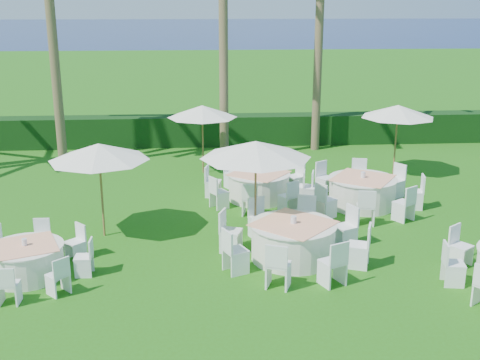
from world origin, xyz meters
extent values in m
plane|color=#235E10|center=(0.00, 0.00, 0.00)|extent=(120.00, 120.00, 0.00)
cube|color=black|center=(0.00, 12.00, 0.60)|extent=(34.00, 1.00, 1.20)
plane|color=#061443|center=(0.00, 102.00, 0.00)|extent=(260.00, 260.00, 0.00)
cylinder|color=silver|center=(-4.83, 0.07, 0.34)|extent=(1.55, 1.55, 0.67)
cylinder|color=silver|center=(-4.83, 0.07, 0.68)|extent=(1.61, 1.61, 0.03)
cube|color=#FFA77C|center=(-4.83, 0.07, 0.71)|extent=(1.62, 1.62, 0.01)
cylinder|color=silver|center=(-4.83, 0.07, 0.79)|extent=(0.11, 0.11, 0.14)
cube|color=white|center=(-3.62, 0.06, 0.40)|extent=(0.38, 0.38, 0.81)
cube|color=white|center=(-3.96, 0.91, 0.40)|extent=(0.53, 0.53, 0.81)
cube|color=white|center=(-4.81, 1.28, 0.40)|extent=(0.38, 0.38, 0.81)
cube|color=white|center=(-4.85, -1.14, 0.40)|extent=(0.38, 0.38, 0.81)
cube|color=white|center=(-3.99, -0.79, 0.40)|extent=(0.53, 0.53, 0.81)
cylinder|color=silver|center=(0.99, 0.57, 0.41)|extent=(1.90, 1.90, 0.82)
cylinder|color=silver|center=(0.99, 0.57, 0.83)|extent=(1.97, 1.97, 0.03)
cube|color=#FFA77C|center=(0.99, 0.57, 0.86)|extent=(2.16, 2.16, 0.01)
cylinder|color=silver|center=(0.99, 0.57, 0.94)|extent=(0.13, 0.13, 0.18)
cube|color=white|center=(2.34, 1.18, 0.49)|extent=(0.61, 0.61, 0.99)
cube|color=white|center=(1.51, 1.96, 0.49)|extent=(0.59, 0.59, 0.99)
cube|color=white|center=(0.38, 1.92, 0.49)|extent=(0.61, 0.61, 0.99)
cube|color=white|center=(-0.40, 1.09, 0.49)|extent=(0.59, 0.59, 0.99)
cube|color=white|center=(-0.36, -0.04, 0.49)|extent=(0.61, 0.61, 0.99)
cube|color=white|center=(0.47, -0.81, 0.49)|extent=(0.59, 0.59, 0.99)
cube|color=white|center=(1.60, -0.78, 0.49)|extent=(0.61, 0.61, 0.99)
cube|color=white|center=(2.38, 0.05, 0.49)|extent=(0.59, 0.59, 0.99)
cube|color=white|center=(4.65, -0.06, 0.45)|extent=(0.59, 0.59, 0.90)
cube|color=white|center=(4.11, -0.94, 0.45)|extent=(0.48, 0.48, 0.90)
cylinder|color=silver|center=(0.65, 4.89, 0.39)|extent=(1.78, 1.78, 0.77)
cylinder|color=silver|center=(0.65, 4.89, 0.78)|extent=(1.85, 1.85, 0.03)
cube|color=#FFA77C|center=(0.65, 4.89, 0.81)|extent=(2.01, 2.01, 0.01)
cylinder|color=silver|center=(0.65, 4.89, 0.89)|extent=(0.12, 0.12, 0.16)
cube|color=white|center=(1.85, 5.58, 0.46)|extent=(0.59, 0.59, 0.92)
cube|color=white|center=(1.00, 6.23, 0.46)|extent=(0.53, 0.53, 0.92)
cube|color=white|center=(-0.05, 6.09, 0.46)|extent=(0.59, 0.59, 0.92)
cube|color=white|center=(-0.69, 5.24, 0.46)|extent=(0.53, 0.53, 0.92)
cube|color=white|center=(-0.55, 4.19, 0.46)|extent=(0.59, 0.59, 0.92)
cube|color=white|center=(0.29, 3.54, 0.46)|extent=(0.53, 0.53, 0.92)
cube|color=white|center=(1.34, 3.69, 0.46)|extent=(0.59, 0.59, 0.92)
cube|color=white|center=(1.99, 4.53, 0.46)|extent=(0.53, 0.53, 0.92)
cylinder|color=silver|center=(3.53, 4.06, 0.41)|extent=(1.87, 1.87, 0.81)
cylinder|color=silver|center=(3.53, 4.06, 0.82)|extent=(1.95, 1.95, 0.03)
cube|color=#FFA77C|center=(3.53, 4.06, 0.85)|extent=(2.10, 2.10, 0.01)
cylinder|color=silver|center=(3.53, 4.06, 0.93)|extent=(0.13, 0.13, 0.17)
cube|color=white|center=(4.75, 4.86, 0.49)|extent=(0.63, 0.63, 0.97)
cube|color=white|center=(3.83, 5.49, 0.49)|extent=(0.54, 0.54, 0.97)
cube|color=white|center=(2.73, 5.28, 0.49)|extent=(0.63, 0.63, 0.97)
cube|color=white|center=(2.10, 4.35, 0.49)|extent=(0.54, 0.54, 0.97)
cube|color=white|center=(2.31, 3.25, 0.49)|extent=(0.63, 0.63, 0.97)
cube|color=white|center=(3.24, 2.63, 0.49)|extent=(0.54, 0.54, 0.97)
cube|color=white|center=(4.34, 2.84, 0.49)|extent=(0.63, 0.63, 0.97)
cube|color=white|center=(4.97, 3.77, 0.49)|extent=(0.54, 0.54, 0.97)
cylinder|color=brown|center=(-3.52, 2.30, 1.14)|extent=(0.05, 0.05, 2.29)
cone|color=white|center=(-3.52, 2.30, 2.17)|extent=(2.45, 2.45, 0.41)
sphere|color=brown|center=(-3.52, 2.30, 2.31)|extent=(0.09, 0.09, 0.09)
cylinder|color=brown|center=(0.27, 2.08, 1.17)|extent=(0.06, 0.06, 2.33)
cone|color=white|center=(0.27, 2.08, 2.22)|extent=(2.73, 2.73, 0.42)
sphere|color=brown|center=(0.27, 2.08, 2.36)|extent=(0.09, 0.09, 0.09)
cylinder|color=brown|center=(-0.96, 7.88, 1.12)|extent=(0.05, 0.05, 2.24)
cone|color=white|center=(-0.96, 7.88, 2.12)|extent=(2.34, 2.34, 0.40)
sphere|color=brown|center=(-0.96, 7.88, 2.26)|extent=(0.09, 0.09, 0.09)
cylinder|color=brown|center=(5.46, 7.15, 1.15)|extent=(0.06, 0.06, 2.29)
cone|color=white|center=(5.46, 7.15, 2.18)|extent=(2.43, 2.43, 0.41)
sphere|color=brown|center=(5.46, 7.15, 2.32)|extent=(0.09, 0.09, 0.09)
cylinder|color=brown|center=(-5.86, 8.81, 4.24)|extent=(0.32, 0.32, 8.49)
cylinder|color=brown|center=(-0.16, 9.44, 5.14)|extent=(0.32, 0.32, 10.28)
cylinder|color=brown|center=(3.50, 10.92, 4.84)|extent=(0.32, 0.32, 9.68)
camera|label=1|loc=(-1.13, -12.00, 5.71)|focal=45.00mm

